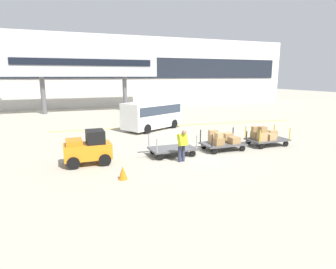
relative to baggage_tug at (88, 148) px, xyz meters
The scene contains 12 objects.
ground_plane 4.99m from the baggage_tug, ahead, with size 120.00×120.00×0.00m, color #A8A08E.
apron_lead_line 11.71m from the baggage_tug, 44.71° to the left, with size 20.69×0.20×0.01m, color yellow.
terminal_building 26.84m from the baggage_tug, 79.30° to the left, with size 55.75×2.51×9.25m.
jet_bridge 20.59m from the baggage_tug, 89.75° to the left, with size 18.13×3.00×6.55m.
baggage_tug is the anchor object (origin of this frame).
baggage_cart_lead 4.18m from the baggage_tug, ahead, with size 3.00×1.40×1.10m.
baggage_cart_middle 7.15m from the baggage_tug, ahead, with size 3.00×1.40×1.10m.
baggage_cart_tail 10.03m from the baggage_tug, ahead, with size 3.00×1.40×1.22m.
baggage_handler 4.35m from the baggage_tug, 16.27° to the right, with size 0.46×0.47×1.56m.
shuttle_van 9.21m from the baggage_tug, 53.37° to the left, with size 5.13×3.94×2.10m.
safety_cone_near 2.78m from the baggage_tug, 67.59° to the right, with size 0.36×0.36×0.55m, color orange.
safety_cone_far 12.37m from the baggage_tug, 12.96° to the left, with size 0.36×0.36×0.55m, color orange.
Camera 1 is at (-6.05, -13.27, 4.01)m, focal length 30.48 mm.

